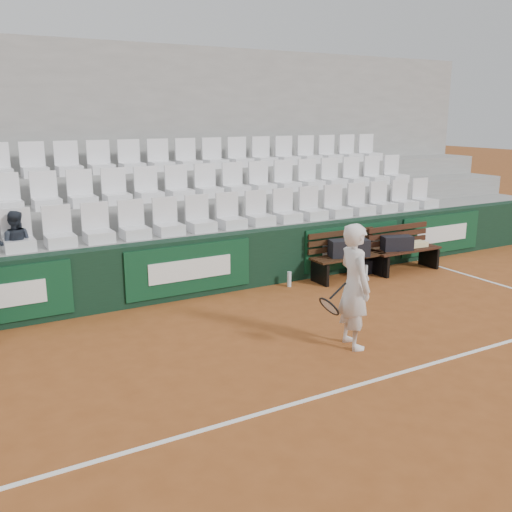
{
  "coord_description": "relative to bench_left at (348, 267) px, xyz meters",
  "views": [
    {
      "loc": [
        -3.71,
        -4.6,
        3.02
      ],
      "look_at": [
        0.25,
        2.4,
        1.0
      ],
      "focal_mm": 40.0,
      "sensor_mm": 36.0,
      "label": 1
    }
  ],
  "objects": [
    {
      "name": "water_bottle_far",
      "position": [
        0.29,
        -0.17,
        -0.09
      ],
      "size": [
        0.07,
        0.07,
        0.26
      ],
      "primitive_type": "cylinder",
      "color": "silver",
      "rests_on": "ground"
    },
    {
      "name": "bench_left",
      "position": [
        0.0,
        0.0,
        0.0
      ],
      "size": [
        1.5,
        0.56,
        0.45
      ],
      "primitive_type": "cube",
      "color": "#351D0F",
      "rests_on": "ground"
    },
    {
      "name": "towel",
      "position": [
        1.65,
        -0.08,
        0.27
      ],
      "size": [
        0.38,
        0.29,
        0.1
      ],
      "primitive_type": "cube",
      "rotation": [
        0.0,
        0.0,
        -0.1
      ],
      "color": "beige",
      "rests_on": "bench_right"
    },
    {
      "name": "bench_right",
      "position": [
        1.32,
        -0.11,
        0.0
      ],
      "size": [
        1.5,
        0.56,
        0.45
      ],
      "primitive_type": "cube",
      "color": "#371B10",
      "rests_on": "ground"
    },
    {
      "name": "grandstand_tier_back",
      "position": [
        -2.85,
        3.02,
        0.72
      ],
      "size": [
        18.0,
        0.95,
        1.9
      ],
      "primitive_type": "cube",
      "color": "gray",
      "rests_on": "ground"
    },
    {
      "name": "sports_bag_ground",
      "position": [
        0.45,
        0.14,
        -0.09
      ],
      "size": [
        0.47,
        0.33,
        0.26
      ],
      "primitive_type": "cube",
      "rotation": [
        0.0,
        0.0,
        0.16
      ],
      "color": "black",
      "rests_on": "ground"
    },
    {
      "name": "sports_bag_right",
      "position": [
        1.08,
        -0.11,
        0.36
      ],
      "size": [
        0.64,
        0.44,
        0.27
      ],
      "primitive_type": "cube",
      "rotation": [
        0.0,
        0.0,
        -0.32
      ],
      "color": "black",
      "rests_on": "bench_right"
    },
    {
      "name": "seat_row_front",
      "position": [
        -2.85,
        0.95,
        1.09
      ],
      "size": [
        11.9,
        0.44,
        0.63
      ],
      "primitive_type": "cube",
      "color": "silver",
      "rests_on": "grandstand_tier_front"
    },
    {
      "name": "seat_row_back",
      "position": [
        -2.85,
        2.85,
        1.99
      ],
      "size": [
        11.9,
        0.44,
        0.63
      ],
      "primitive_type": "cube",
      "color": "white",
      "rests_on": "grandstand_tier_back"
    },
    {
      "name": "ground",
      "position": [
        -2.85,
        -3.5,
        -0.23
      ],
      "size": [
        80.0,
        80.0,
        0.0
      ],
      "primitive_type": "plane",
      "color": "brown",
      "rests_on": "ground"
    },
    {
      "name": "spectator_c",
      "position": [
        -5.6,
        1.0,
        1.3
      ],
      "size": [
        0.62,
        0.55,
        1.06
      ],
      "primitive_type": "imported",
      "rotation": [
        0.0,
        0.0,
        2.81
      ],
      "color": "#1F252F",
      "rests_on": "grandstand_tier_front"
    },
    {
      "name": "court_baseline",
      "position": [
        -2.85,
        -3.5,
        -0.22
      ],
      "size": [
        18.0,
        0.06,
        0.01
      ],
      "primitive_type": "cube",
      "color": "white",
      "rests_on": "ground"
    },
    {
      "name": "grandstand_tier_front",
      "position": [
        -2.85,
        1.12,
        0.28
      ],
      "size": [
        18.0,
        0.95,
        1.0
      ],
      "primitive_type": "cube",
      "color": "gray",
      "rests_on": "ground"
    },
    {
      "name": "sports_bag_left",
      "position": [
        -0.04,
        -0.05,
        0.38
      ],
      "size": [
        0.79,
        0.52,
        0.31
      ],
      "primitive_type": "cube",
      "rotation": [
        0.0,
        0.0,
        -0.31
      ],
      "color": "black",
      "rests_on": "bench_left"
    },
    {
      "name": "grandstand_tier_mid",
      "position": [
        -2.85,
        2.07,
        0.5
      ],
      "size": [
        18.0,
        0.95,
        1.45
      ],
      "primitive_type": "cube",
      "color": "gray",
      "rests_on": "ground"
    },
    {
      "name": "back_barrier",
      "position": [
        -2.79,
        0.49,
        0.28
      ],
      "size": [
        18.0,
        0.34,
        1.0
      ],
      "color": "black",
      "rests_on": "ground"
    },
    {
      "name": "seat_row_mid",
      "position": [
        -2.85,
        1.9,
        1.54
      ],
      "size": [
        11.9,
        0.44,
        0.63
      ],
      "primitive_type": "cube",
      "color": "white",
      "rests_on": "grandstand_tier_mid"
    },
    {
      "name": "water_bottle_near",
      "position": [
        -1.23,
        0.12,
        -0.09
      ],
      "size": [
        0.08,
        0.08,
        0.27
      ],
      "primitive_type": "cylinder",
      "color": "silver",
      "rests_on": "ground"
    },
    {
      "name": "grandstand_rear_wall",
      "position": [
        -2.85,
        3.65,
        1.98
      ],
      "size": [
        18.0,
        0.3,
        4.4
      ],
      "primitive_type": "cube",
      "color": "#959592",
      "rests_on": "ground"
    },
    {
      "name": "tennis_player",
      "position": [
        -1.96,
        -2.55,
        0.61
      ],
      "size": [
        0.74,
        0.67,
        1.66
      ],
      "color": "silver",
      "rests_on": "ground"
    }
  ]
}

